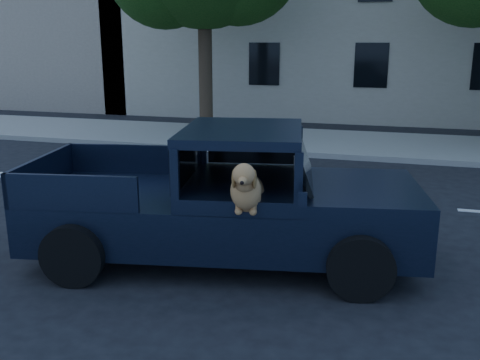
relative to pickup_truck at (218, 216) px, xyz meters
The scene contains 6 objects.
ground 0.76m from the pickup_truck, ahead, with size 120.00×120.00×0.00m, color black.
far_sidewalk 9.26m from the pickup_truck, 87.62° to the left, with size 60.00×4.00×0.15m, color gray.
lane_stripes 4.23m from the pickup_truck, 55.25° to the left, with size 21.60×0.14×0.01m, color silver, non-canonical shape.
building_main 17.31m from the pickup_truck, 78.43° to the left, with size 26.00×6.00×9.00m, color beige.
building_left 22.32m from the pickup_truck, 131.47° to the left, with size 12.00×6.00×8.00m, color tan.
pickup_truck is the anchor object (origin of this frame).
Camera 1 is at (1.93, -6.90, 3.08)m, focal length 40.00 mm.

